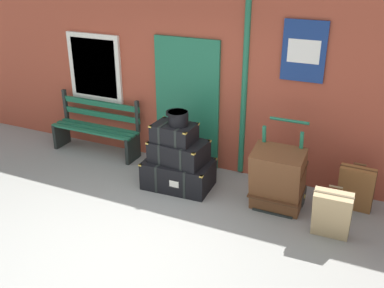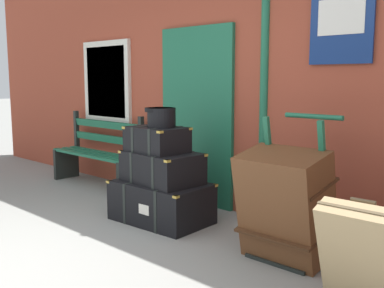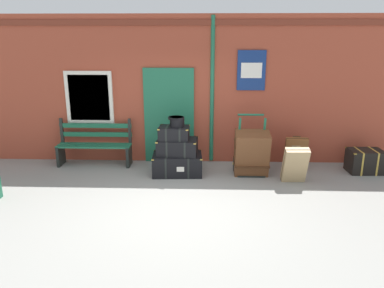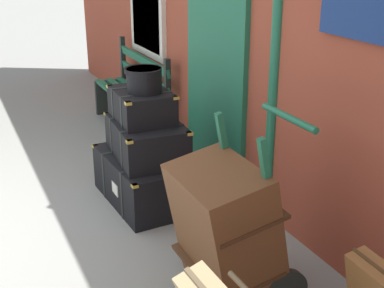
{
  "view_description": "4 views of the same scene",
  "coord_description": "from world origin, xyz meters",
  "px_view_note": "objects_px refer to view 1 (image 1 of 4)",
  "views": [
    {
      "loc": [
        2.59,
        -3.69,
        3.36
      ],
      "look_at": [
        0.12,
        1.67,
        0.72
      ],
      "focal_mm": 41.6,
      "sensor_mm": 36.0,
      "label": 1
    },
    {
      "loc": [
        3.33,
        -1.55,
        1.5
      ],
      "look_at": [
        0.31,
        1.67,
        0.86
      ],
      "focal_mm": 42.48,
      "sensor_mm": 36.0,
      "label": 2
    },
    {
      "loc": [
        0.47,
        -5.68,
        2.77
      ],
      "look_at": [
        0.2,
        1.89,
        0.57
      ],
      "focal_mm": 35.13,
      "sensor_mm": 36.0,
      "label": 3
    },
    {
      "loc": [
        3.95,
        0.18,
        2.19
      ],
      "look_at": [
        0.56,
        1.77,
        0.74
      ],
      "focal_mm": 49.61,
      "sensor_mm": 36.0,
      "label": 4
    }
  ],
  "objects_px": {
    "steamer_trunk_middle": "(179,151)",
    "round_hatbox": "(178,117)",
    "platform_bench": "(97,128)",
    "porters_trolley": "(280,186)",
    "steamer_trunk_base": "(179,174)",
    "large_brown_trunk": "(278,179)",
    "steamer_trunk_top": "(174,133)",
    "suitcase_cream": "(332,214)",
    "suitcase_umber": "(356,189)"
  },
  "relations": [
    {
      "from": "steamer_trunk_middle",
      "to": "round_hatbox",
      "type": "xyz_separation_m",
      "value": [
        -0.0,
        -0.0,
        0.54
      ]
    },
    {
      "from": "platform_bench",
      "to": "porters_trolley",
      "type": "distance_m",
      "value": 3.4
    },
    {
      "from": "porters_trolley",
      "to": "platform_bench",
      "type": "bearing_deg",
      "value": 173.52
    },
    {
      "from": "steamer_trunk_base",
      "to": "porters_trolley",
      "type": "relative_size",
      "value": 0.87
    },
    {
      "from": "round_hatbox",
      "to": "large_brown_trunk",
      "type": "bearing_deg",
      "value": -1.38
    },
    {
      "from": "steamer_trunk_middle",
      "to": "steamer_trunk_top",
      "type": "height_order",
      "value": "steamer_trunk_top"
    },
    {
      "from": "steamer_trunk_base",
      "to": "porters_trolley",
      "type": "xyz_separation_m",
      "value": [
        1.51,
        0.15,
        0.06
      ]
    },
    {
      "from": "large_brown_trunk",
      "to": "suitcase_cream",
      "type": "height_order",
      "value": "large_brown_trunk"
    },
    {
      "from": "large_brown_trunk",
      "to": "suitcase_cream",
      "type": "distance_m",
      "value": 0.89
    },
    {
      "from": "steamer_trunk_middle",
      "to": "steamer_trunk_top",
      "type": "xyz_separation_m",
      "value": [
        -0.07,
        -0.01,
        0.29
      ]
    },
    {
      "from": "steamer_trunk_middle",
      "to": "steamer_trunk_top",
      "type": "distance_m",
      "value": 0.3
    },
    {
      "from": "steamer_trunk_top",
      "to": "suitcase_cream",
      "type": "distance_m",
      "value": 2.45
    },
    {
      "from": "steamer_trunk_middle",
      "to": "steamer_trunk_top",
      "type": "bearing_deg",
      "value": -171.28
    },
    {
      "from": "steamer_trunk_base",
      "to": "suitcase_umber",
      "type": "xyz_separation_m",
      "value": [
        2.5,
        0.38,
        0.14
      ]
    },
    {
      "from": "steamer_trunk_base",
      "to": "suitcase_umber",
      "type": "relative_size",
      "value": 1.43
    },
    {
      "from": "large_brown_trunk",
      "to": "suitcase_umber",
      "type": "height_order",
      "value": "large_brown_trunk"
    },
    {
      "from": "steamer_trunk_base",
      "to": "porters_trolley",
      "type": "bearing_deg",
      "value": 5.6
    },
    {
      "from": "large_brown_trunk",
      "to": "round_hatbox",
      "type": "bearing_deg",
      "value": 178.62
    },
    {
      "from": "round_hatbox",
      "to": "large_brown_trunk",
      "type": "relative_size",
      "value": 0.35
    },
    {
      "from": "platform_bench",
      "to": "porters_trolley",
      "type": "relative_size",
      "value": 1.33
    },
    {
      "from": "steamer_trunk_middle",
      "to": "suitcase_cream",
      "type": "bearing_deg",
      "value": -11.01
    },
    {
      "from": "round_hatbox",
      "to": "suitcase_cream",
      "type": "xyz_separation_m",
      "value": [
        2.3,
        -0.44,
        -0.75
      ]
    },
    {
      "from": "steamer_trunk_middle",
      "to": "suitcase_umber",
      "type": "relative_size",
      "value": 1.16
    },
    {
      "from": "steamer_trunk_top",
      "to": "large_brown_trunk",
      "type": "height_order",
      "value": "steamer_trunk_top"
    },
    {
      "from": "steamer_trunk_top",
      "to": "porters_trolley",
      "type": "bearing_deg",
      "value": 5.27
    },
    {
      "from": "platform_bench",
      "to": "porters_trolley",
      "type": "bearing_deg",
      "value": -6.48
    },
    {
      "from": "steamer_trunk_top",
      "to": "suitcase_umber",
      "type": "bearing_deg",
      "value": 8.29
    },
    {
      "from": "steamer_trunk_top",
      "to": "suitcase_umber",
      "type": "xyz_separation_m",
      "value": [
        2.56,
        0.37,
        -0.52
      ]
    },
    {
      "from": "platform_bench",
      "to": "steamer_trunk_middle",
      "type": "bearing_deg",
      "value": -15.55
    },
    {
      "from": "steamer_trunk_base",
      "to": "suitcase_umber",
      "type": "height_order",
      "value": "suitcase_umber"
    },
    {
      "from": "steamer_trunk_middle",
      "to": "round_hatbox",
      "type": "distance_m",
      "value": 0.54
    },
    {
      "from": "suitcase_cream",
      "to": "platform_bench",
      "type": "bearing_deg",
      "value": 166.94
    },
    {
      "from": "steamer_trunk_top",
      "to": "steamer_trunk_middle",
      "type": "bearing_deg",
      "value": 8.72
    },
    {
      "from": "steamer_trunk_top",
      "to": "suitcase_cream",
      "type": "relative_size",
      "value": 0.84
    },
    {
      "from": "platform_bench",
      "to": "large_brown_trunk",
      "type": "distance_m",
      "value": 3.42
    },
    {
      "from": "steamer_trunk_middle",
      "to": "porters_trolley",
      "type": "height_order",
      "value": "porters_trolley"
    },
    {
      "from": "platform_bench",
      "to": "suitcase_umber",
      "type": "distance_m",
      "value": 4.36
    },
    {
      "from": "platform_bench",
      "to": "steamer_trunk_top",
      "type": "relative_size",
      "value": 2.56
    },
    {
      "from": "round_hatbox",
      "to": "porters_trolley",
      "type": "height_order",
      "value": "round_hatbox"
    },
    {
      "from": "round_hatbox",
      "to": "suitcase_umber",
      "type": "relative_size",
      "value": 0.45
    },
    {
      "from": "platform_bench",
      "to": "steamer_trunk_middle",
      "type": "xyz_separation_m",
      "value": [
        1.86,
        -0.52,
        0.14
      ]
    },
    {
      "from": "porters_trolley",
      "to": "suitcase_umber",
      "type": "xyz_separation_m",
      "value": [
        0.98,
        0.23,
        0.08
      ]
    },
    {
      "from": "platform_bench",
      "to": "round_hatbox",
      "type": "bearing_deg",
      "value": -15.67
    },
    {
      "from": "steamer_trunk_base",
      "to": "steamer_trunk_middle",
      "type": "relative_size",
      "value": 1.24
    },
    {
      "from": "platform_bench",
      "to": "round_hatbox",
      "type": "relative_size",
      "value": 4.89
    },
    {
      "from": "steamer_trunk_top",
      "to": "large_brown_trunk",
      "type": "bearing_deg",
      "value": -1.06
    },
    {
      "from": "porters_trolley",
      "to": "suitcase_cream",
      "type": "relative_size",
      "value": 1.61
    },
    {
      "from": "steamer_trunk_middle",
      "to": "suitcase_umber",
      "type": "xyz_separation_m",
      "value": [
        2.49,
        0.36,
        -0.23
      ]
    },
    {
      "from": "steamer_trunk_top",
      "to": "large_brown_trunk",
      "type": "xyz_separation_m",
      "value": [
        1.57,
        -0.03,
        -0.4
      ]
    },
    {
      "from": "steamer_trunk_base",
      "to": "steamer_trunk_middle",
      "type": "bearing_deg",
      "value": 75.52
    }
  ]
}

